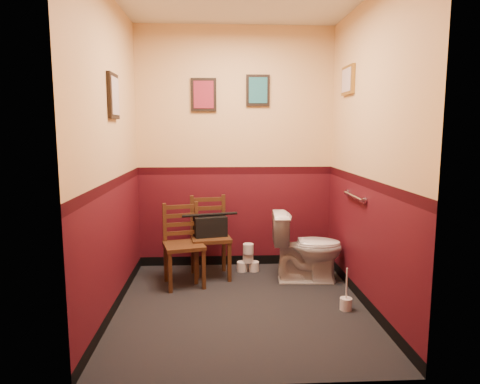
# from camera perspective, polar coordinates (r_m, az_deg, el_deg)

# --- Properties ---
(floor) EXTENTS (2.20, 2.40, 0.00)m
(floor) POSITION_cam_1_polar(r_m,az_deg,el_deg) (3.97, 0.21, -14.97)
(floor) COLOR black
(floor) RESTS_ON ground
(wall_back) EXTENTS (2.20, 0.00, 2.70)m
(wall_back) POSITION_cam_1_polar(r_m,az_deg,el_deg) (4.85, -0.62, 5.72)
(wall_back) COLOR #490E17
(wall_back) RESTS_ON ground
(wall_front) EXTENTS (2.20, 0.00, 2.70)m
(wall_front) POSITION_cam_1_polar(r_m,az_deg,el_deg) (2.46, 1.86, 3.20)
(wall_front) COLOR #490E17
(wall_front) RESTS_ON ground
(wall_left) EXTENTS (0.00, 2.40, 2.70)m
(wall_left) POSITION_cam_1_polar(r_m,az_deg,el_deg) (3.75, -16.85, 4.61)
(wall_left) COLOR #490E17
(wall_left) RESTS_ON ground
(wall_right) EXTENTS (0.00, 2.40, 2.70)m
(wall_right) POSITION_cam_1_polar(r_m,az_deg,el_deg) (3.88, 16.73, 4.72)
(wall_right) COLOR #490E17
(wall_right) RESTS_ON ground
(grab_bar) EXTENTS (0.05, 0.56, 0.06)m
(grab_bar) POSITION_cam_1_polar(r_m,az_deg,el_deg) (4.14, 14.94, -0.57)
(grab_bar) COLOR silver
(grab_bar) RESTS_ON wall_right
(framed_print_back_a) EXTENTS (0.28, 0.04, 0.36)m
(framed_print_back_a) POSITION_cam_1_polar(r_m,az_deg,el_deg) (4.84, -4.87, 12.80)
(framed_print_back_a) COLOR black
(framed_print_back_a) RESTS_ON wall_back
(framed_print_back_b) EXTENTS (0.26, 0.04, 0.34)m
(framed_print_back_b) POSITION_cam_1_polar(r_m,az_deg,el_deg) (4.86, 2.41, 13.39)
(framed_print_back_b) COLOR black
(framed_print_back_b) RESTS_ON wall_back
(framed_print_left) EXTENTS (0.04, 0.30, 0.38)m
(framed_print_left) POSITION_cam_1_polar(r_m,az_deg,el_deg) (3.85, -16.51, 12.16)
(framed_print_left) COLOR black
(framed_print_left) RESTS_ON wall_left
(framed_print_right) EXTENTS (0.04, 0.34, 0.28)m
(framed_print_right) POSITION_cam_1_polar(r_m,az_deg,el_deg) (4.46, 14.18, 14.26)
(framed_print_right) COLOR olive
(framed_print_right) RESTS_ON wall_right
(toilet) EXTENTS (0.75, 0.45, 0.71)m
(toilet) POSITION_cam_1_polar(r_m,az_deg,el_deg) (4.53, 8.93, -7.31)
(toilet) COLOR white
(toilet) RESTS_ON floor
(toilet_brush) EXTENTS (0.11, 0.11, 0.38)m
(toilet_brush) POSITION_cam_1_polar(r_m,az_deg,el_deg) (3.99, 13.94, -14.17)
(toilet_brush) COLOR silver
(toilet_brush) RESTS_ON floor
(chair_left) EXTENTS (0.47, 0.47, 0.83)m
(chair_left) POSITION_cam_1_polar(r_m,az_deg,el_deg) (4.40, -7.59, -6.97)
(chair_left) COLOR #462815
(chair_left) RESTS_ON floor
(chair_right) EXTENTS (0.46, 0.46, 0.86)m
(chair_right) POSITION_cam_1_polar(r_m,az_deg,el_deg) (4.60, -4.05, -5.99)
(chair_right) COLOR #462815
(chair_right) RESTS_ON floor
(handbag) EXTENTS (0.37, 0.24, 0.25)m
(handbag) POSITION_cam_1_polar(r_m,az_deg,el_deg) (4.54, -4.00, -4.56)
(handbag) COLOR black
(handbag) RESTS_ON chair_right
(tp_stack) EXTENTS (0.25, 0.15, 0.32)m
(tp_stack) POSITION_cam_1_polar(r_m,az_deg,el_deg) (4.82, 1.08, -9.02)
(tp_stack) COLOR silver
(tp_stack) RESTS_ON floor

